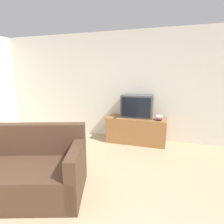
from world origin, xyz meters
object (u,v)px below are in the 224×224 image
(couch, at_px, (3,172))
(television, at_px, (137,106))
(tv_stand, at_px, (136,130))
(book_stack, at_px, (159,118))
(remote_on_stand, at_px, (115,117))

(couch, bearing_deg, television, 41.15)
(tv_stand, xyz_separation_m, book_stack, (0.51, -0.05, 0.35))
(couch, bearing_deg, remote_on_stand, 47.92)
(television, height_order, couch, television)
(television, relative_size, book_stack, 3.61)
(television, relative_size, couch, 0.31)
(couch, distance_m, remote_on_stand, 2.41)
(tv_stand, height_order, television, television)
(tv_stand, height_order, remote_on_stand, remote_on_stand)
(couch, relative_size, remote_on_stand, 13.28)
(tv_stand, xyz_separation_m, couch, (-1.47, -2.32, -0.00))
(book_stack, height_order, remote_on_stand, book_stack)
(couch, relative_size, book_stack, 11.54)
(book_stack, xyz_separation_m, remote_on_stand, (-0.98, -0.09, -0.04))
(tv_stand, xyz_separation_m, remote_on_stand, (-0.47, -0.15, 0.31))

